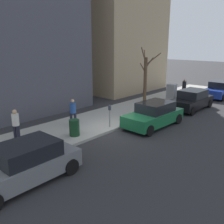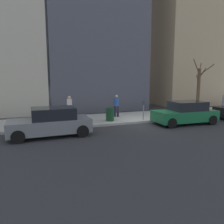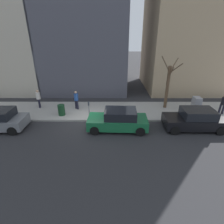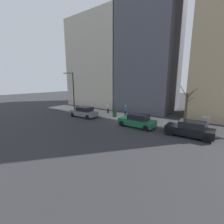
# 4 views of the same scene
# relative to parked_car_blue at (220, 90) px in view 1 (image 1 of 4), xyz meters

# --- Properties ---
(ground_plane) EXTENTS (120.00, 120.00, 0.00)m
(ground_plane) POSITION_rel_parked_car_blue_xyz_m (1.10, 13.68, -0.74)
(ground_plane) COLOR #2B2B2D
(sidewalk) EXTENTS (4.00, 36.00, 0.15)m
(sidewalk) POSITION_rel_parked_car_blue_xyz_m (3.10, 13.68, -0.66)
(sidewalk) COLOR #9E9B93
(sidewalk) RESTS_ON ground
(parked_car_blue) EXTENTS (1.99, 4.23, 1.52)m
(parked_car_blue) POSITION_rel_parked_car_blue_xyz_m (0.00, 0.00, 0.00)
(parked_car_blue) COLOR #1E389E
(parked_car_blue) RESTS_ON ground
(parked_car_black) EXTENTS (1.96, 4.22, 1.52)m
(parked_car_black) POSITION_rel_parked_car_blue_xyz_m (0.01, 6.01, 0.00)
(parked_car_black) COLOR black
(parked_car_black) RESTS_ON ground
(parked_car_green) EXTENTS (2.06, 4.27, 1.52)m
(parked_car_green) POSITION_rel_parked_car_blue_xyz_m (-0.08, 11.50, 0.00)
(parked_car_green) COLOR #196038
(parked_car_green) RESTS_ON ground
(parked_car_grey) EXTENTS (1.98, 4.23, 1.52)m
(parked_car_grey) POSITION_rel_parked_car_blue_xyz_m (-0.10, 20.23, 0.00)
(parked_car_grey) COLOR slate
(parked_car_grey) RESTS_ON ground
(parking_meter) EXTENTS (0.14, 0.10, 1.35)m
(parking_meter) POSITION_rel_parked_car_blue_xyz_m (1.55, 13.78, 0.24)
(parking_meter) COLOR slate
(parking_meter) RESTS_ON sidewalk
(utility_box) EXTENTS (0.83, 0.61, 1.43)m
(utility_box) POSITION_rel_parked_car_blue_xyz_m (2.40, 4.90, 0.11)
(utility_box) COLOR #A8A399
(utility_box) RESTS_ON sidewalk
(bare_tree) EXTENTS (1.97, 1.73, 4.56)m
(bare_tree) POSITION_rel_parked_car_blue_xyz_m (3.70, 7.07, 1.51)
(bare_tree) COLOR brown
(bare_tree) RESTS_ON sidewalk
(trash_bin) EXTENTS (0.56, 0.56, 0.90)m
(trash_bin) POSITION_rel_parked_car_blue_xyz_m (2.00, 16.12, -0.14)
(trash_bin) COLOR #14381E
(trash_bin) RESTS_ON sidewalk
(pedestrian_near_meter) EXTENTS (0.36, 0.36, 1.66)m
(pedestrian_near_meter) POSITION_rel_parked_car_blue_xyz_m (2.30, 2.75, 0.35)
(pedestrian_near_meter) COLOR #1E1E2D
(pedestrian_near_meter) RESTS_ON sidewalk
(pedestrian_midblock) EXTENTS (0.36, 0.36, 1.66)m
(pedestrian_midblock) POSITION_rel_parked_car_blue_xyz_m (3.33, 15.11, 0.35)
(pedestrian_midblock) COLOR #1E1E2D
(pedestrian_midblock) RESTS_ON sidewalk
(pedestrian_far_corner) EXTENTS (0.39, 0.36, 1.66)m
(pedestrian_far_corner) POSITION_rel_parked_car_blue_xyz_m (3.65, 18.58, 0.35)
(pedestrian_far_corner) COLOR #1E1E2D
(pedestrian_far_corner) RESTS_ON sidewalk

